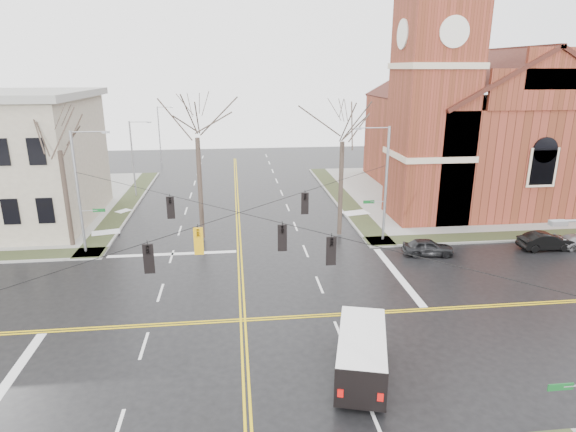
{
  "coord_description": "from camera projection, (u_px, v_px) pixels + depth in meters",
  "views": [
    {
      "loc": [
        -0.22,
        -23.81,
        13.3
      ],
      "look_at": [
        3.2,
        6.0,
        4.07
      ],
      "focal_mm": 30.0,
      "sensor_mm": 36.0,
      "label": 1
    }
  ],
  "objects": [
    {
      "name": "traffic_signals",
      "position": [
        240.0,
        231.0,
        24.31
      ],
      "size": [
        8.21,
        8.26,
        1.3
      ],
      "color": "black",
      "rests_on": "ground"
    },
    {
      "name": "streetlight_north_b",
      "position": [
        160.0,
        132.0,
        69.65
      ],
      "size": [
        2.3,
        0.2,
        8.0
      ],
      "color": "gray",
      "rests_on": "ground"
    },
    {
      "name": "signal_pole_nw",
      "position": [
        80.0,
        189.0,
        34.77
      ],
      "size": [
        2.75,
        0.22,
        9.0
      ],
      "color": "gray",
      "rests_on": "ground"
    },
    {
      "name": "parked_car_a",
      "position": [
        428.0,
        247.0,
        35.63
      ],
      "size": [
        3.84,
        1.96,
        1.25
      ],
      "primitive_type": "imported",
      "rotation": [
        0.0,
        0.0,
        1.44
      ],
      "color": "black",
      "rests_on": "ground"
    },
    {
      "name": "tree_nw_near",
      "position": [
        197.0,
        131.0,
        36.45
      ],
      "size": [
        4.0,
        4.0,
        12.14
      ],
      "color": "#352A22",
      "rests_on": "ground"
    },
    {
      "name": "tree_ne",
      "position": [
        342.0,
        135.0,
        37.5
      ],
      "size": [
        4.0,
        4.0,
        11.48
      ],
      "color": "#352A22",
      "rests_on": "ground"
    },
    {
      "name": "streetlight_north_a",
      "position": [
        134.0,
        156.0,
        50.66
      ],
      "size": [
        2.3,
        0.2,
        8.0
      ],
      "color": "gray",
      "rests_on": "ground"
    },
    {
      "name": "span_wires",
      "position": [
        240.0,
        213.0,
        24.72
      ],
      "size": [
        23.02,
        23.02,
        0.03
      ],
      "color": "black",
      "rests_on": "ground"
    },
    {
      "name": "signal_pole_ne",
      "position": [
        384.0,
        181.0,
        37.24
      ],
      "size": [
        2.75,
        0.22,
        9.0
      ],
      "color": "gray",
      "rests_on": "ground"
    },
    {
      "name": "tree_nw_far",
      "position": [
        59.0,
        144.0,
        35.18
      ],
      "size": [
        4.0,
        4.0,
        11.05
      ],
      "color": "#352A22",
      "rests_on": "ground"
    },
    {
      "name": "church",
      "position": [
        472.0,
        117.0,
        50.29
      ],
      "size": [
        24.28,
        27.48,
        27.5
      ],
      "color": "maroon",
      "rests_on": "ground"
    },
    {
      "name": "cargo_van",
      "position": [
        362.0,
        349.0,
        21.6
      ],
      "size": [
        3.47,
        5.73,
        2.05
      ],
      "rotation": [
        0.0,
        0.0,
        -0.28
      ],
      "color": "white",
      "rests_on": "ground"
    },
    {
      "name": "road_markings",
      "position": [
        243.0,
        320.0,
        26.54
      ],
      "size": [
        100.0,
        100.0,
        0.01
      ],
      "color": "gold",
      "rests_on": "ground"
    },
    {
      "name": "ground",
      "position": [
        243.0,
        320.0,
        26.54
      ],
      "size": [
        120.0,
        120.0,
        0.0
      ],
      "primitive_type": "plane",
      "color": "black",
      "rests_on": "ground"
    },
    {
      "name": "parked_car_b",
      "position": [
        546.0,
        241.0,
        36.72
      ],
      "size": [
        4.08,
        1.45,
        1.34
      ],
      "primitive_type": "imported",
      "rotation": [
        0.0,
        0.0,
        1.58
      ],
      "color": "black",
      "rests_on": "ground"
    },
    {
      "name": "sidewalks",
      "position": [
        243.0,
        319.0,
        26.52
      ],
      "size": [
        80.0,
        80.0,
        0.17
      ],
      "color": "gray",
      "rests_on": "ground"
    }
  ]
}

